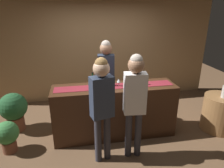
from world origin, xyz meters
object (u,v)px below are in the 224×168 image
round_side_table (220,113)px  potted_plant_small (7,135)px  wine_glass_near_customer (119,81)px  customer_browsing (102,100)px  wine_glass_mid_counter (145,79)px  bartender (106,72)px  potted_plant_tall (14,109)px  wine_bottle_amber (108,80)px  wine_bottle_green (93,82)px  customer_sipping (135,96)px

round_side_table → potted_plant_small: (-4.08, 0.01, -0.03)m
wine_glass_near_customer → customer_browsing: customer_browsing is taller
wine_glass_mid_counter → bartender: 0.88m
wine_glass_near_customer → potted_plant_tall: (-2.06, 0.52, -0.67)m
wine_glass_near_customer → round_side_table: wine_glass_near_customer is taller
round_side_table → potted_plant_tall: size_ratio=0.92×
round_side_table → wine_glass_near_customer: bearing=174.3°
wine_bottle_amber → potted_plant_tall: (-1.87, 0.46, -0.67)m
wine_bottle_amber → potted_plant_tall: 2.04m
round_side_table → customer_browsing: bearing=-169.0°
wine_bottle_green → wine_glass_near_customer: bearing=2.0°
customer_sipping → potted_plant_small: bearing=173.1°
wine_bottle_green → potted_plant_small: wine_bottle_green is taller
wine_glass_mid_counter → potted_plant_tall: size_ratio=0.18×
wine_bottle_green → wine_glass_near_customer: size_ratio=2.10×
wine_bottle_green → wine_bottle_amber: size_ratio=1.00×
customer_sipping → customer_browsing: bearing=-172.6°
wine_glass_mid_counter → wine_glass_near_customer: bearing=178.2°
wine_bottle_green → customer_browsing: customer_browsing is taller
wine_glass_near_customer → potted_plant_small: 2.16m
wine_glass_mid_counter → round_side_table: bearing=-6.9°
bartender → customer_browsing: size_ratio=1.02×
bartender → customer_sipping: 1.28m
wine_bottle_amber → wine_glass_mid_counter: (0.68, -0.07, -0.01)m
wine_glass_near_customer → wine_bottle_amber: bearing=162.8°
customer_sipping → wine_bottle_green: bearing=137.8°
wine_glass_mid_counter → bartender: size_ratio=0.08×
customer_sipping → potted_plant_small: 2.30m
wine_bottle_green → wine_glass_mid_counter: bearing=0.0°
wine_glass_near_customer → wine_glass_mid_counter: (0.50, -0.02, 0.00)m
wine_bottle_green → customer_sipping: 0.89m
potted_plant_tall → potted_plant_small: 0.73m
wine_bottle_green → customer_browsing: (0.08, -0.67, -0.05)m
wine_bottle_amber → bartender: size_ratio=0.17×
wine_bottle_amber → round_side_table: size_ratio=0.41×
potted_plant_tall → potted_plant_small: potted_plant_tall is taller
potted_plant_small → potted_plant_tall: bearing=94.4°
customer_browsing → wine_glass_near_customer: bearing=45.2°
wine_bottle_amber → customer_sipping: 0.79m
wine_bottle_amber → wine_glass_near_customer: wine_bottle_amber is taller
customer_sipping → potted_plant_tall: customer_sipping is taller
wine_glass_mid_counter → potted_plant_small: wine_glass_mid_counter is taller
potted_plant_tall → customer_sipping: bearing=-28.8°
wine_glass_mid_counter → potted_plant_tall: bearing=168.2°
wine_bottle_green → round_side_table: 2.68m
wine_bottle_green → bartender: bartender is taller
round_side_table → potted_plant_small: bearing=179.9°
wine_glass_mid_counter → customer_browsing: (-0.90, -0.67, -0.04)m
wine_glass_near_customer → bartender: bearing=104.0°
customer_sipping → potted_plant_small: (-2.11, 0.47, -0.77)m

